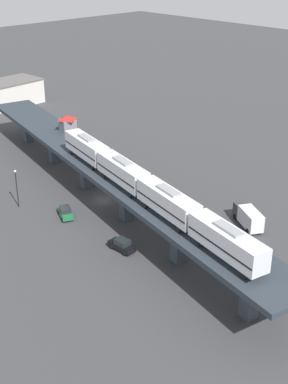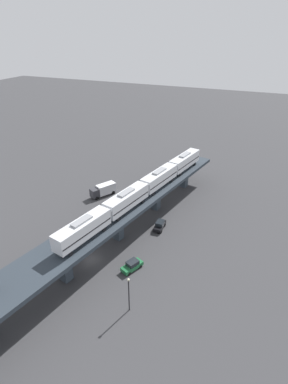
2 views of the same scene
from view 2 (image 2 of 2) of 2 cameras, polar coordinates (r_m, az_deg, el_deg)
The scene contains 7 objects.
ground_plane at distance 62.28m, azimuth -9.95°, elevation -12.51°, with size 400.00×400.00×0.00m, color #38383A.
elevated_viaduct at distance 58.61m, azimuth -10.33°, elevation -7.99°, with size 27.54×91.71×6.99m.
subway_train at distance 66.30m, azimuth -0.00°, elevation 0.79°, with size 13.20×49.28×4.45m.
street_car_black at distance 69.16m, azimuth 3.02°, elevation -6.31°, with size 2.09×4.47×1.89m.
street_car_green at distance 58.75m, azimuth -2.27°, elevation -13.79°, with size 3.40×4.75×1.89m.
delivery_truck at distance 82.66m, azimuth -7.74°, elevation 0.44°, with size 5.48×7.38×3.20m.
street_lamp at distance 49.81m, azimuth -2.92°, elevation -18.49°, with size 0.44×0.44×6.94m.
Camera 2 is at (-27.55, 38.27, 40.68)m, focal length 28.00 mm.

